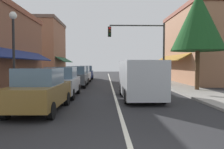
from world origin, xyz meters
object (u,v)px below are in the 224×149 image
parked_car_third_left (77,77)px  parked_car_distant_left (86,72)px  parked_car_far_left (81,74)px  traffic_signal_mast_arm (144,43)px  street_lamp_left_near (14,41)px  parked_car_nearest_left (40,90)px  tree_right_near (198,22)px  van_in_lane (140,78)px  parked_car_second_left (62,82)px

parked_car_third_left → parked_car_distant_left: (-0.04, 9.89, 0.00)m
parked_car_far_left → traffic_signal_mast_arm: 7.40m
parked_car_third_left → parked_car_far_left: bearing=90.1°
parked_car_far_left → street_lamp_left_near: (-1.91, -12.30, 2.15)m
parked_car_nearest_left → tree_right_near: 12.07m
parked_car_far_left → tree_right_near: 12.46m
parked_car_far_left → van_in_lane: size_ratio=0.79×
parked_car_third_left → parked_car_distant_left: 9.89m
parked_car_third_left → parked_car_nearest_left: bearing=-91.4°
parked_car_far_left → parked_car_distant_left: 5.78m
street_lamp_left_near → parked_car_nearest_left: bearing=-45.7°
parked_car_distant_left → van_in_lane: size_ratio=0.80×
parked_car_third_left → van_in_lane: (4.38, -6.81, 0.27)m
traffic_signal_mast_arm → street_lamp_left_near: bearing=-130.5°
parked_car_nearest_left → parked_car_far_left: same height
parked_car_third_left → parked_car_distant_left: bearing=89.8°
street_lamp_left_near → tree_right_near: bearing=23.6°
parked_car_nearest_left → parked_car_third_left: bearing=90.5°
street_lamp_left_near → van_in_lane: bearing=12.2°
parked_car_third_left → parked_car_far_left: size_ratio=1.00×
parked_car_distant_left → van_in_lane: bearing=-76.8°
parked_car_far_left → traffic_signal_mast_arm: size_ratio=0.72×
parked_car_nearest_left → parked_car_far_left: size_ratio=1.00×
parked_car_distant_left → traffic_signal_mast_arm: 11.04m
van_in_lane → tree_right_near: 6.94m
street_lamp_left_near → parked_car_distant_left: bearing=83.9°
parked_car_nearest_left → parked_car_third_left: same height
parked_car_far_left → van_in_lane: van_in_lane is taller
parked_car_third_left → parked_car_second_left: bearing=-91.4°
van_in_lane → traffic_signal_mast_arm: (1.65, 8.00, 2.77)m
parked_car_distant_left → van_in_lane: 17.28m
parked_car_third_left → parked_car_distant_left: size_ratio=0.99×
parked_car_nearest_left → traffic_signal_mast_arm: (6.21, 11.20, 3.04)m
parked_car_nearest_left → parked_car_far_left: 14.12m
street_lamp_left_near → tree_right_near: 12.16m
parked_car_distant_left → traffic_signal_mast_arm: (6.07, -8.71, 3.04)m
traffic_signal_mast_arm → street_lamp_left_near: traffic_signal_mast_arm is taller
parked_car_second_left → parked_car_distant_left: bearing=89.3°
van_in_lane → parked_car_far_left: bearing=111.7°
street_lamp_left_near → parked_car_third_left: bearing=76.6°
van_in_lane → tree_right_near: size_ratio=0.73×
parked_car_nearest_left → van_in_lane: size_ratio=0.80×
parked_car_second_left → van_in_lane: bearing=-12.2°
tree_right_near → parked_car_distant_left: bearing=124.4°
parked_car_distant_left → van_in_lane: van_in_lane is taller
traffic_signal_mast_arm → parked_car_far_left: bearing=154.3°
parked_car_nearest_left → parked_car_distant_left: 19.90m
parked_car_third_left → street_lamp_left_near: street_lamp_left_near is taller
parked_car_distant_left → street_lamp_left_near: 18.30m
parked_car_nearest_left → traffic_signal_mast_arm: bearing=62.5°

